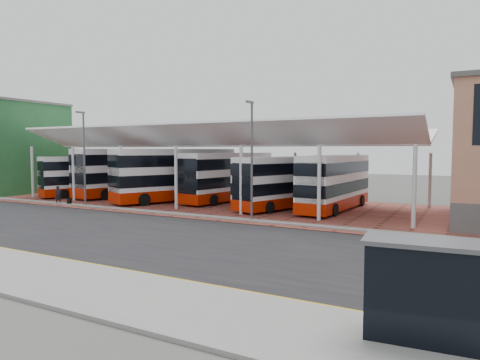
{
  "coord_description": "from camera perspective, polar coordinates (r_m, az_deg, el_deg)",
  "views": [
    {
      "loc": [
        15.04,
        -19.34,
        4.83
      ],
      "look_at": [
        -0.54,
        9.32,
        2.55
      ],
      "focal_mm": 32.0,
      "sensor_mm": 36.0,
      "label": 1
    }
  ],
  "objects": [
    {
      "name": "ground",
      "position": [
        24.97,
        -9.23,
        -7.2
      ],
      "size": [
        140.0,
        140.0,
        0.0
      ],
      "primitive_type": "plane",
      "color": "#444641"
    },
    {
      "name": "road",
      "position": [
        24.2,
        -10.69,
        -7.56
      ],
      "size": [
        120.0,
        14.0,
        0.02
      ],
      "primitive_type": "cube",
      "color": "black",
      "rests_on": "ground"
    },
    {
      "name": "forecourt",
      "position": [
        35.2,
        6.53,
        -3.86
      ],
      "size": [
        72.0,
        16.0,
        0.06
      ],
      "primitive_type": "cube",
      "color": "brown",
      "rests_on": "ground"
    },
    {
      "name": "sidewalk",
      "position": [
        18.86,
        -26.55,
        -11.04
      ],
      "size": [
        120.0,
        4.0,
        0.14
      ],
      "primitive_type": "cube",
      "color": "slate",
      "rests_on": "ground"
    },
    {
      "name": "north_kerb",
      "position": [
        30.02,
        -1.94,
        -5.13
      ],
      "size": [
        120.0,
        0.8,
        0.14
      ],
      "primitive_type": "cube",
      "color": "slate",
      "rests_on": "ground"
    },
    {
      "name": "yellow_line_near",
      "position": [
        20.04,
        -21.78,
        -10.16
      ],
      "size": [
        120.0,
        0.12,
        0.01
      ],
      "primitive_type": "cube",
      "color": "#D9A300",
      "rests_on": "road"
    },
    {
      "name": "yellow_line_far",
      "position": [
        20.22,
        -21.12,
        -10.02
      ],
      "size": [
        120.0,
        0.12,
        0.01
      ],
      "primitive_type": "cube",
      "color": "#D9A300",
      "rests_on": "road"
    },
    {
      "name": "canopy",
      "position": [
        39.38,
        -3.79,
        5.4
      ],
      "size": [
        37.0,
        11.63,
        7.07
      ],
      "color": "silver",
      "rests_on": "ground"
    },
    {
      "name": "shop_green",
      "position": [
        54.29,
        -27.59,
        3.85
      ],
      "size": [
        6.4,
        10.2,
        10.22
      ],
      "color": "#245B2E",
      "rests_on": "ground"
    },
    {
      "name": "lamp_west",
      "position": [
        38.72,
        -20.08,
        3.06
      ],
      "size": [
        0.16,
        0.9,
        8.07
      ],
      "color": "#4E4F53",
      "rests_on": "ground"
    },
    {
      "name": "lamp_east",
      "position": [
        28.74,
        1.55,
        3.06
      ],
      "size": [
        0.16,
        0.9,
        8.07
      ],
      "color": "#4E4F53",
      "rests_on": "ground"
    },
    {
      "name": "bus_0",
      "position": [
        47.52,
        -19.25,
        0.5
      ],
      "size": [
        5.79,
        10.16,
        4.13
      ],
      "rotation": [
        0.0,
        0.0,
        -0.37
      ],
      "color": "white",
      "rests_on": "forecourt"
    },
    {
      "name": "bus_1",
      "position": [
        46.15,
        -14.56,
        0.97
      ],
      "size": [
        4.9,
        12.2,
        4.91
      ],
      "rotation": [
        0.0,
        0.0,
        -0.19
      ],
      "color": "white",
      "rests_on": "forecourt"
    },
    {
      "name": "bus_2",
      "position": [
        40.38,
        -8.67,
        0.63
      ],
      "size": [
        7.28,
        11.96,
        4.89
      ],
      "rotation": [
        0.0,
        0.0,
        -0.41
      ],
      "color": "white",
      "rests_on": "forecourt"
    },
    {
      "name": "bus_3",
      "position": [
        40.06,
        -1.62,
        0.39
      ],
      "size": [
        4.23,
        11.24,
        4.52
      ],
      "rotation": [
        0.0,
        0.0,
        -0.16
      ],
      "color": "white",
      "rests_on": "forecourt"
    },
    {
      "name": "bus_4",
      "position": [
        35.37,
        6.16,
        -0.35
      ],
      "size": [
        5.42,
        10.5,
        4.23
      ],
      "rotation": [
        0.0,
        0.0,
        -0.31
      ],
      "color": "white",
      "rests_on": "forecourt"
    },
    {
      "name": "bus_5",
      "position": [
        34.94,
        12.54,
        -0.37
      ],
      "size": [
        3.11,
        10.7,
        4.36
      ],
      "rotation": [
        0.0,
        0.0,
        -0.06
      ],
      "color": "white",
      "rests_on": "forecourt"
    },
    {
      "name": "pedestrian",
      "position": [
        41.06,
        -23.05,
        -1.85
      ],
      "size": [
        0.53,
        0.67,
        1.62
      ],
      "primitive_type": "imported",
      "rotation": [
        0.0,
        0.0,
        1.3
      ],
      "color": "black",
      "rests_on": "forecourt"
    },
    {
      "name": "suitcase",
      "position": [
        40.46,
        -21.81,
        -2.65
      ],
      "size": [
        0.34,
        0.24,
        0.58
      ],
      "primitive_type": "cube",
      "color": "black",
      "rests_on": "forecourt"
    },
    {
      "name": "bus_shelter",
      "position": [
        11.44,
        25.14,
        -12.28
      ],
      "size": [
        3.23,
        1.69,
        2.5
      ],
      "rotation": [
        0.0,
        0.0,
        0.08
      ],
      "color": "black",
      "rests_on": "sidewalk"
    }
  ]
}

